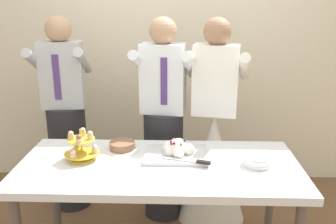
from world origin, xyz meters
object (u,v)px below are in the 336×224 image
Objects in this scene: main_cake_tray at (176,151)px; round_cake at (122,147)px; person_bride at (213,153)px; person_groom at (163,132)px; person_guest at (67,126)px; dessert_table at (159,174)px; plate_stack at (258,160)px; cupcake_stand at (82,147)px.

main_cake_tray is 1.80× the size of round_cake.
person_bride reaches higher than round_cake.
main_cake_tray is at bearing -77.82° from person_groom.
person_guest is (-0.94, 0.66, -0.07)m from main_cake_tray.
dessert_table is 1.08× the size of person_bride.
plate_stack is 0.11× the size of person_groom.
dessert_table is at bearing -42.86° from person_guest.
cupcake_stand is 0.29m from round_cake.
cupcake_stand is 0.80m from person_guest.
cupcake_stand is 0.53× the size of main_cake_tray.
person_bride is (0.40, 0.61, -0.12)m from dessert_table.
cupcake_stand is at bearing -129.89° from person_groom.
plate_stack is 0.11× the size of person_bride.
person_groom reaches higher than plate_stack.
cupcake_stand is 0.79m from person_groom.
main_cake_tray is 0.62m from person_bride.
person_bride is at bearing -7.54° from person_guest.
cupcake_stand is 1.10m from person_bride.
person_guest is at bearing 172.46° from person_bride.
person_groom is at bearing 102.18° from main_cake_tray.
cupcake_stand is at bearing 177.40° from plate_stack.
main_cake_tray is 1.15m from person_guest.
round_cake is 0.81m from person_bride.
person_groom is (-0.00, 0.65, 0.05)m from dessert_table.
main_cake_tray reaches higher than plate_stack.
person_groom and person_guest have the same top height.
person_groom is 0.84m from person_guest.
person_groom is at bearing 133.98° from plate_stack.
plate_stack reaches higher than dessert_table.
person_guest is at bearing 171.60° from person_groom.
dessert_table is 1.08× the size of person_groom.
person_groom is at bearing 59.27° from round_cake.
main_cake_tray is at bearing -34.89° from person_guest.
person_guest is (-0.56, 0.56, -0.06)m from round_cake.
person_bride is (0.29, 0.49, -0.23)m from main_cake_tray.
dessert_table is 10.11× the size of plate_stack.
person_groom is 1.00× the size of person_bride.
dessert_table is 0.53m from cupcake_stand.
plate_stack is (1.13, -0.05, -0.05)m from cupcake_stand.
plate_stack is at bearing -13.25° from round_cake.
person_bride is at bearing 30.91° from round_cake.
person_bride is (0.91, 0.56, -0.28)m from cupcake_stand.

